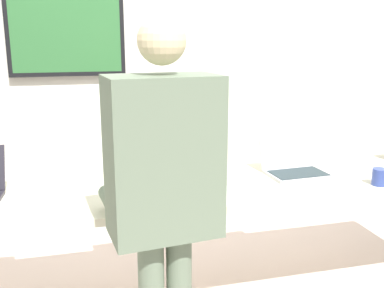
{
  "coord_description": "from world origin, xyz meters",
  "views": [
    {
      "loc": [
        -0.58,
        -2.32,
        1.61
      ],
      "look_at": [
        0.04,
        0.11,
        1.01
      ],
      "focal_mm": 41.77,
      "sensor_mm": 36.0,
      "label": 1
    }
  ],
  "objects_px": {
    "laptop_station_2": "(293,164)",
    "coffee_mug": "(379,177)",
    "person": "(163,185)",
    "workbench": "(190,194)",
    "laptop_station_1": "(144,175)"
  },
  "relations": [
    {
      "from": "laptop_station_1",
      "to": "coffee_mug",
      "type": "height_order",
      "value": "laptop_station_1"
    },
    {
      "from": "workbench",
      "to": "coffee_mug",
      "type": "bearing_deg",
      "value": -13.48
    },
    {
      "from": "workbench",
      "to": "laptop_station_1",
      "type": "xyz_separation_m",
      "value": [
        -0.24,
        0.09,
        0.1
      ]
    },
    {
      "from": "laptop_station_2",
      "to": "person",
      "type": "xyz_separation_m",
      "value": [
        -0.94,
        -0.7,
        0.17
      ]
    },
    {
      "from": "workbench",
      "to": "coffee_mug",
      "type": "relative_size",
      "value": 38.61
    },
    {
      "from": "workbench",
      "to": "person",
      "type": "relative_size",
      "value": 2.2
    },
    {
      "from": "workbench",
      "to": "person",
      "type": "height_order",
      "value": "person"
    },
    {
      "from": "workbench",
      "to": "laptop_station_1",
      "type": "bearing_deg",
      "value": 159.47
    },
    {
      "from": "laptop_station_1",
      "to": "person",
      "type": "distance_m",
      "value": 0.73
    },
    {
      "from": "laptop_station_2",
      "to": "person",
      "type": "distance_m",
      "value": 1.19
    },
    {
      "from": "laptop_station_2",
      "to": "coffee_mug",
      "type": "relative_size",
      "value": 3.82
    },
    {
      "from": "laptop_station_2",
      "to": "workbench",
      "type": "bearing_deg",
      "value": -173.24
    },
    {
      "from": "laptop_station_1",
      "to": "coffee_mug",
      "type": "xyz_separation_m",
      "value": [
        1.29,
        -0.34,
        -0.01
      ]
    },
    {
      "from": "workbench",
      "to": "laptop_station_2",
      "type": "relative_size",
      "value": 10.1
    },
    {
      "from": "workbench",
      "to": "person",
      "type": "bearing_deg",
      "value": -113.35
    }
  ]
}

